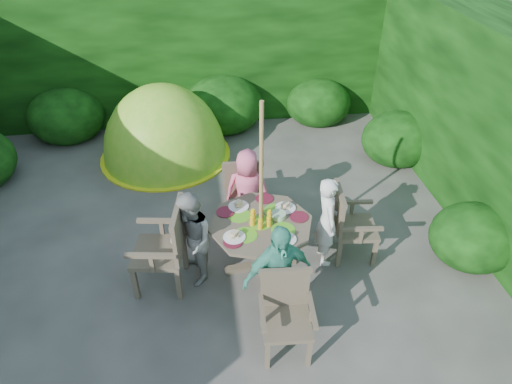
{
  "coord_description": "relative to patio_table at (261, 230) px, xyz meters",
  "views": [
    {
      "loc": [
        0.13,
        -4.39,
        4.02
      ],
      "look_at": [
        0.74,
        -0.03,
        0.85
      ],
      "focal_mm": 32.0,
      "sensor_mm": 36.0,
      "label": 1
    }
  ],
  "objects": [
    {
      "name": "child_left",
      "position": [
        -0.8,
        -0.06,
        -0.0
      ],
      "size": [
        0.55,
        0.65,
        1.19
      ],
      "primitive_type": "imported",
      "rotation": [
        0.0,
        0.0,
        -1.38
      ],
      "color": "#9E9E98",
      "rests_on": "ground"
    },
    {
      "name": "child_right",
      "position": [
        0.79,
        0.05,
        -0.0
      ],
      "size": [
        0.29,
        0.43,
        1.19
      ],
      "primitive_type": "imported",
      "rotation": [
        0.0,
        0.0,
        1.57
      ],
      "color": "white",
      "rests_on": "ground"
    },
    {
      "name": "child_front",
      "position": [
        0.05,
        -0.8,
        0.05
      ],
      "size": [
        0.81,
        0.49,
        1.29
      ],
      "primitive_type": "imported",
      "rotation": [
        0.0,
        0.0,
        0.24
      ],
      "color": "#4AAC91",
      "rests_on": "ground"
    },
    {
      "name": "hedge_enclosure",
      "position": [
        -0.74,
        1.76,
        0.65
      ],
      "size": [
        9.0,
        9.0,
        2.5
      ],
      "color": "black",
      "rests_on": "ground"
    },
    {
      "name": "child_back",
      "position": [
        -0.06,
        0.8,
        -0.01
      ],
      "size": [
        0.64,
        0.48,
        1.17
      ],
      "primitive_type": "imported",
      "rotation": [
        0.0,
        0.0,
        2.94
      ],
      "color": "#EA6083",
      "rests_on": "ground"
    },
    {
      "name": "garden_chair_right",
      "position": [
        1.09,
        0.09,
        -0.09
      ],
      "size": [
        0.56,
        0.61,
        0.94
      ],
      "rotation": [
        0.0,
        0.0,
        1.47
      ],
      "color": "#473D2F",
      "rests_on": "ground"
    },
    {
      "name": "parasol_pole",
      "position": [
        -0.0,
        -0.0,
        0.5
      ],
      "size": [
        0.05,
        0.05,
        2.2
      ],
      "primitive_type": "cylinder",
      "rotation": [
        0.0,
        0.0,
        0.07
      ],
      "color": "olive",
      "rests_on": "ground"
    },
    {
      "name": "ground",
      "position": [
        -0.74,
        0.43,
        -0.6
      ],
      "size": [
        60.0,
        60.0,
        0.0
      ],
      "primitive_type": "plane",
      "color": "#43413C",
      "rests_on": "ground"
    },
    {
      "name": "garden_chair_left",
      "position": [
        -1.09,
        -0.1,
        -0.04
      ],
      "size": [
        0.65,
        0.71,
        1.05
      ],
      "rotation": [
        0.0,
        0.0,
        -1.73
      ],
      "color": "#473D2F",
      "rests_on": "ground"
    },
    {
      "name": "dome_tent",
      "position": [
        -1.2,
        2.82,
        -0.6
      ],
      "size": [
        2.52,
        2.52,
        2.48
      ],
      "rotation": [
        0.0,
        0.0,
        0.28
      ],
      "color": "#6DCB27",
      "rests_on": "ground"
    },
    {
      "name": "patio_table",
      "position": [
        0.0,
        0.0,
        0.0
      ],
      "size": [
        1.3,
        1.3,
        0.85
      ],
      "rotation": [
        0.0,
        0.0,
        0.07
      ],
      "color": "#473D2F",
      "rests_on": "ground"
    },
    {
      "name": "garden_chair_front",
      "position": [
        0.08,
        -1.1,
        -0.13
      ],
      "size": [
        0.55,
        0.5,
        0.87
      ],
      "rotation": [
        0.0,
        0.0,
        -0.07
      ],
      "color": "#473D2F",
      "rests_on": "ground"
    },
    {
      "name": "garden_chair_back",
      "position": [
        -0.09,
        1.1,
        -0.11
      ],
      "size": [
        0.56,
        0.5,
        0.9
      ],
      "rotation": [
        0.0,
        0.0,
        3.1
      ],
      "color": "#473D2F",
      "rests_on": "ground"
    }
  ]
}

